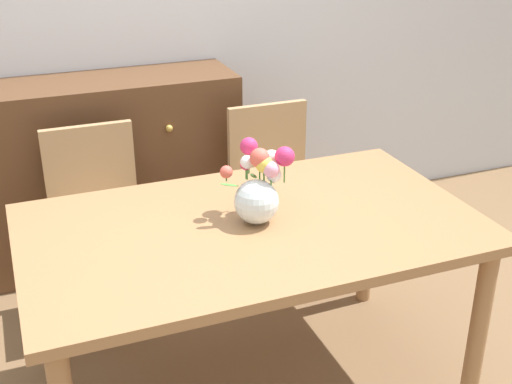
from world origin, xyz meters
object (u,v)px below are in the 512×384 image
Objects in this scene: chair_right at (275,181)px; dresser at (106,171)px; chair_left at (97,210)px; flower_vase at (259,187)px; dining_table at (252,244)px.

chair_right is 0.64× the size of dresser.
chair_left is 0.51m from dresser.
flower_vase is at bearing 120.60° from chair_left.
chair_left and chair_right have the same top height.
chair_left is 3.14× the size of flower_vase.
dresser is (0.13, 0.49, -0.02)m from chair_left.
dresser is at bearing 105.19° from flower_vase.
dining_table is 0.96m from chair_right.
chair_right is at bearing -32.60° from dresser.
dresser reaches higher than chair_right.
flower_vase is at bearing 63.00° from chair_right.
chair_right reaches higher than dining_table.
chair_left is 0.64× the size of dresser.
chair_right is at bearing -180.00° from chair_left.
chair_left is at bearing 120.60° from flower_vase.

